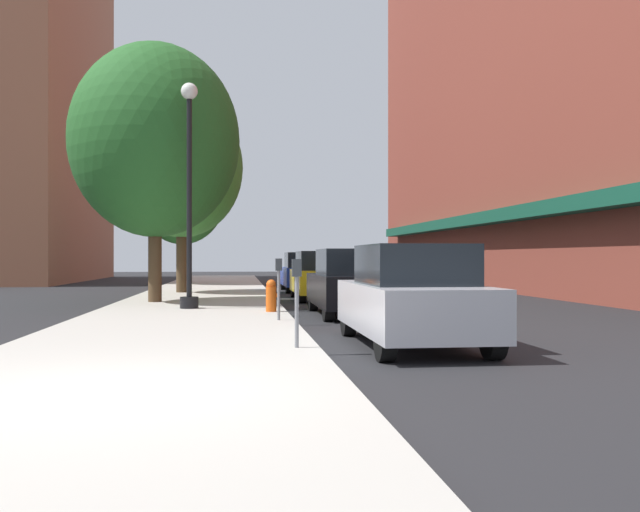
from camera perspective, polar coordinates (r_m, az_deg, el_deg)
name	(u,v)px	position (r m, az deg, el deg)	size (l,w,h in m)	color
ground_plane	(315,297)	(25.24, -0.38, -3.41)	(90.00, 90.00, 0.00)	#232326
sidewalk_slab	(206,295)	(26.10, -9.40, -3.16)	(4.80, 50.00, 0.12)	#B7B2A8
building_right_brick	(553,33)	(33.64, 18.62, 16.98)	(6.80, 40.00, 22.71)	brown
building_far_background	(37,108)	(46.60, -22.27, 11.20)	(6.80, 18.00, 21.21)	#9E6047
lamppost	(189,191)	(18.47, -10.72, 5.32)	(0.48, 0.48, 5.90)	black
fire_hydrant	(271,295)	(17.03, -4.04, -3.26)	(0.33, 0.26, 0.79)	#E05614
parking_meter_near	(297,292)	(10.25, -1.93, -2.95)	(0.14, 0.09, 1.31)	slate
parking_meter_far	(279,281)	(14.73, -3.42, -2.08)	(0.14, 0.09, 1.31)	slate
tree_near	(182,168)	(27.09, -11.34, 7.16)	(4.66, 4.66, 7.45)	#4C3823
tree_mid	(182,194)	(35.41, -11.29, 5.00)	(4.38, 4.38, 7.01)	#4C3823
tree_far	(155,141)	(21.60, -13.44, 9.22)	(5.05, 5.05, 7.75)	#4C3823
car_silver	(412,297)	(11.38, 7.57, -3.37)	(1.80, 4.30, 1.66)	black
car_black	(351,283)	(17.30, 2.58, -2.25)	(1.80, 4.30, 1.66)	black
car_yellow	(321,276)	(23.55, 0.07, -1.68)	(1.80, 4.30, 1.66)	black
car_blue	(304,272)	(29.44, -1.31, -1.36)	(1.80, 4.30, 1.66)	black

